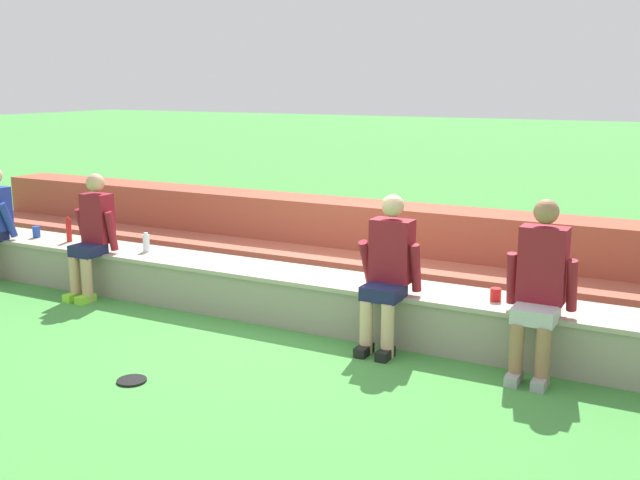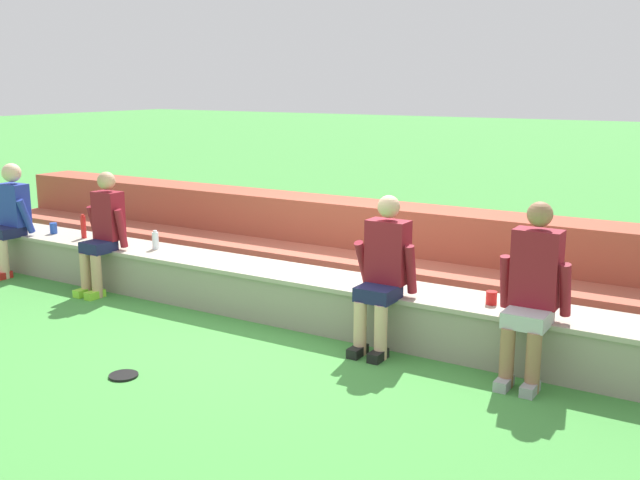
# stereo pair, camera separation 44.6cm
# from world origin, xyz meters

# --- Properties ---
(ground_plane) EXTENTS (80.00, 80.00, 0.00)m
(ground_plane) POSITION_xyz_m (0.00, 0.00, 0.00)
(ground_plane) COLOR #428E3D
(stone_seating_wall) EXTENTS (8.91, 0.64, 0.47)m
(stone_seating_wall) POSITION_xyz_m (0.00, 0.30, 0.25)
(stone_seating_wall) COLOR gray
(stone_seating_wall) RESTS_ON ground
(brick_bleachers) EXTENTS (10.60, 1.14, 0.96)m
(brick_bleachers) POSITION_xyz_m (0.00, 1.47, 0.40)
(brick_bleachers) COLOR #AB5540
(brick_bleachers) RESTS_ON ground
(person_far_left) EXTENTS (0.53, 0.53, 1.32)m
(person_far_left) POSITION_xyz_m (-3.98, -0.03, 0.70)
(person_far_left) COLOR beige
(person_far_left) RESTS_ON ground
(person_left_of_center) EXTENTS (0.49, 0.54, 1.31)m
(person_left_of_center) POSITION_xyz_m (-2.44, 0.00, 0.68)
(person_left_of_center) COLOR tan
(person_left_of_center) RESTS_ON ground
(person_center) EXTENTS (0.53, 0.55, 1.32)m
(person_center) POSITION_xyz_m (0.92, 0.00, 0.69)
(person_center) COLOR #DBAD89
(person_center) RESTS_ON ground
(person_right_of_center) EXTENTS (0.54, 0.55, 1.38)m
(person_right_of_center) POSITION_xyz_m (2.18, -0.00, 0.72)
(person_right_of_center) COLOR #996B4C
(person_right_of_center) RESTS_ON ground
(water_bottle_mid_left) EXTENTS (0.07, 0.07, 0.21)m
(water_bottle_mid_left) POSITION_xyz_m (-2.00, 0.33, 0.57)
(water_bottle_mid_left) COLOR silver
(water_bottle_mid_left) RESTS_ON stone_seating_wall
(water_bottle_mid_right) EXTENTS (0.06, 0.06, 0.28)m
(water_bottle_mid_right) POSITION_xyz_m (-3.12, 0.31, 0.60)
(water_bottle_mid_right) COLOR red
(water_bottle_mid_right) RESTS_ON stone_seating_wall
(plastic_cup_right_end) EXTENTS (0.09, 0.09, 0.11)m
(plastic_cup_right_end) POSITION_xyz_m (1.78, 0.27, 0.52)
(plastic_cup_right_end) COLOR red
(plastic_cup_right_end) RESTS_ON stone_seating_wall
(plastic_cup_left_end) EXTENTS (0.08, 0.08, 0.13)m
(plastic_cup_left_end) POSITION_xyz_m (-3.63, 0.30, 0.53)
(plastic_cup_left_end) COLOR blue
(plastic_cup_left_end) RESTS_ON stone_seating_wall
(frisbee) EXTENTS (0.23, 0.23, 0.02)m
(frisbee) POSITION_xyz_m (-0.51, -1.60, 0.01)
(frisbee) COLOR black
(frisbee) RESTS_ON ground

